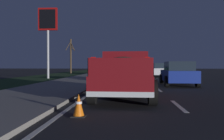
{
  "coord_description": "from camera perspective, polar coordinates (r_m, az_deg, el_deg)",
  "views": [
    {
      "loc": [
        -0.47,
        1.58,
        1.31
      ],
      "look_at": [
        10.22,
        2.31,
        1.11
      ],
      "focal_mm": 40.71,
      "sensor_mm": 36.0,
      "label": 1
    }
  ],
  "objects": [
    {
      "name": "gas_price_sign",
      "position": [
        26.14,
        -14.22,
        9.67
      ],
      "size": [
        0.27,
        1.9,
        6.95
      ],
      "color": "#99999E",
      "rests_on": "ground"
    },
    {
      "name": "sedan_green",
      "position": [
        34.08,
        3.76,
        0.19
      ],
      "size": [
        4.44,
        2.09,
        1.54
      ],
      "color": "#14592D",
      "rests_on": "ground"
    },
    {
      "name": "ground",
      "position": [
        27.54,
        7.16,
        -1.66
      ],
      "size": [
        144.0,
        144.0,
        0.0
      ],
      "primitive_type": "plane",
      "color": "black"
    },
    {
      "name": "pickup_truck",
      "position": [
        10.18,
        2.93,
        -0.77
      ],
      "size": [
        5.49,
        2.42,
        1.87
      ],
      "color": "maroon",
      "rests_on": "ground"
    },
    {
      "name": "sedan_white",
      "position": [
        29.09,
        10.77,
        0.02
      ],
      "size": [
        4.4,
        2.02,
        1.54
      ],
      "color": "silver",
      "rests_on": "ground"
    },
    {
      "name": "sidewalk_shoulder",
      "position": [
        27.8,
        -4.66,
        -1.5
      ],
      "size": [
        108.0,
        4.0,
        0.12
      ],
      "primitive_type": "cube",
      "color": "gray",
      "rests_on": "ground"
    },
    {
      "name": "bare_tree_far",
      "position": [
        41.15,
        -9.24,
        3.26
      ],
      "size": [
        1.3,
        1.51,
        5.49
      ],
      "color": "#423323",
      "rests_on": "ground"
    },
    {
      "name": "traffic_cone_near",
      "position": [
        6.55,
        -7.5,
        -7.92
      ],
      "size": [
        0.36,
        0.36,
        0.58
      ],
      "color": "black",
      "rests_on": "ground"
    },
    {
      "name": "lane_markings",
      "position": [
        29.35,
        2.05,
        -1.47
      ],
      "size": [
        108.0,
        3.54,
        0.01
      ],
      "color": "silver",
      "rests_on": "ground"
    },
    {
      "name": "grass_verge",
      "position": [
        28.97,
        -14.49,
        -1.54
      ],
      "size": [
        108.0,
        6.0,
        0.01
      ],
      "primitive_type": "cube",
      "color": "#1E3819",
      "rests_on": "ground"
    },
    {
      "name": "sedan_blue",
      "position": [
        16.96,
        14.64,
        -0.73
      ],
      "size": [
        4.44,
        2.08,
        1.54
      ],
      "color": "navy",
      "rests_on": "ground"
    }
  ]
}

